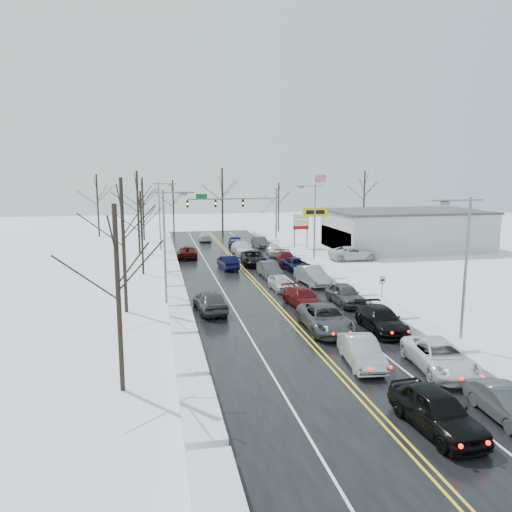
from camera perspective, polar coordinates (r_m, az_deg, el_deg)
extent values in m
plane|color=white|center=(45.68, 0.39, -3.54)|extent=(160.00, 160.00, 0.00)
cube|color=black|center=(47.59, -0.11, -2.99)|extent=(14.00, 84.00, 0.01)
cube|color=silver|center=(46.71, -9.30, -3.37)|extent=(1.62, 72.00, 0.61)
cube|color=silver|center=(49.63, 8.53, -2.58)|extent=(1.62, 72.00, 0.61)
cylinder|color=slate|center=(73.95, 2.33, 4.67)|extent=(0.24, 0.24, 8.00)
cylinder|color=slate|center=(72.48, -2.68, 6.55)|extent=(13.00, 0.18, 0.18)
cylinder|color=slate|center=(73.56, 1.43, 5.74)|extent=(2.33, 0.10, 2.33)
cube|color=#0C591E|center=(71.90, -6.25, 6.80)|extent=(1.60, 0.08, 0.70)
cube|color=black|center=(72.77, -1.50, 6.06)|extent=(0.32, 0.25, 1.05)
sphere|color=#3F0705|center=(72.59, -1.48, 6.29)|extent=(0.20, 0.20, 0.20)
sphere|color=orange|center=(72.61, -1.48, 6.05)|extent=(0.22, 0.22, 0.22)
sphere|color=black|center=(72.63, -1.48, 5.81)|extent=(0.20, 0.20, 0.20)
cube|color=black|center=(72.18, -4.65, 6.00)|extent=(0.32, 0.25, 1.05)
sphere|color=#3F0705|center=(72.00, -4.63, 6.23)|extent=(0.20, 0.20, 0.20)
sphere|color=orange|center=(72.02, -4.63, 5.99)|extent=(0.22, 0.22, 0.22)
sphere|color=black|center=(72.04, -4.63, 5.75)|extent=(0.20, 0.20, 0.20)
cube|color=black|center=(71.80, -7.83, 5.92)|extent=(0.32, 0.25, 1.05)
sphere|color=#3F0705|center=(71.62, -7.83, 6.15)|extent=(0.20, 0.20, 0.20)
sphere|color=orange|center=(71.64, -7.82, 5.91)|extent=(0.22, 0.22, 0.22)
sphere|color=black|center=(71.66, -7.82, 5.67)|extent=(0.20, 0.20, 0.20)
cylinder|color=slate|center=(63.15, 6.71, 2.66)|extent=(0.20, 0.20, 5.60)
cube|color=yellow|center=(62.89, 6.76, 5.01)|extent=(3.20, 0.30, 1.20)
cube|color=black|center=(62.73, 6.81, 5.00)|extent=(2.40, 0.04, 0.50)
cylinder|color=slate|center=(68.68, 4.42, 2.59)|extent=(0.16, 0.16, 4.00)
cylinder|color=slate|center=(69.19, 5.85, 2.62)|extent=(0.16, 0.16, 4.00)
cube|color=white|center=(68.68, 5.17, 4.51)|extent=(2.20, 0.22, 0.70)
cube|color=white|center=(68.76, 5.16, 3.84)|extent=(2.20, 0.22, 0.70)
cube|color=#A50F0C|center=(68.84, 5.15, 3.26)|extent=(2.20, 0.22, 0.50)
cylinder|color=slate|center=(40.64, 14.20, -3.92)|extent=(0.08, 0.08, 2.20)
cube|color=white|center=(40.44, 14.26, -2.68)|extent=(0.55, 0.05, 0.70)
cube|color=black|center=(40.41, 14.28, -2.69)|extent=(0.35, 0.02, 0.15)
cylinder|color=silver|center=(77.58, 6.67, 5.59)|extent=(0.14, 0.14, 10.00)
cube|color=#BABAB5|center=(70.36, 16.70, 2.79)|extent=(20.00, 12.00, 5.00)
cube|color=#262628|center=(66.35, 9.07, 1.90)|extent=(0.10, 11.00, 2.80)
cube|color=#3F3F42|center=(70.11, 16.81, 4.94)|extent=(20.40, 12.40, 0.30)
cylinder|color=slate|center=(31.63, 22.81, -1.92)|extent=(0.18, 0.18, 9.00)
cylinder|color=slate|center=(30.66, 22.09, 5.90)|extent=(3.20, 0.12, 0.12)
cube|color=slate|center=(30.23, 20.81, 5.65)|extent=(0.50, 0.25, 0.18)
cylinder|color=slate|center=(56.68, 6.72, 3.59)|extent=(0.18, 0.18, 9.00)
cylinder|color=slate|center=(56.14, 6.03, 7.95)|extent=(3.20, 0.12, 0.12)
cube|color=slate|center=(55.91, 5.24, 7.80)|extent=(0.50, 0.25, 0.18)
cylinder|color=slate|center=(39.95, -10.41, 0.96)|extent=(0.18, 0.18, 9.00)
cylinder|color=slate|center=(39.56, -9.43, 7.17)|extent=(3.20, 0.12, 0.12)
cube|color=slate|center=(39.61, -8.26, 6.98)|extent=(0.50, 0.25, 0.18)
cylinder|color=slate|center=(67.76, -10.96, 4.47)|extent=(0.18, 0.18, 9.00)
cylinder|color=slate|center=(67.54, -10.39, 8.13)|extent=(3.20, 0.12, 0.12)
cube|color=slate|center=(67.56, -9.71, 8.02)|extent=(0.50, 0.25, 0.18)
cylinder|color=#2D231C|center=(24.30, -15.44, -4.84)|extent=(0.24, 0.24, 9.00)
cylinder|color=#2D231C|center=(37.96, -14.89, 1.10)|extent=(0.27, 0.27, 10.00)
cylinder|color=#2D231C|center=(51.88, -12.92, 2.58)|extent=(0.23, 0.23, 8.50)
cylinder|color=#2D231C|center=(65.73, -13.32, 4.89)|extent=(0.28, 0.28, 10.50)
cylinder|color=#2D231C|center=(77.72, -12.77, 5.24)|extent=(0.25, 0.25, 9.50)
cylinder|color=#2D231C|center=(84.13, -17.64, 5.52)|extent=(0.27, 0.27, 10.00)
cylinder|color=#2D231C|center=(84.77, -9.42, 5.53)|extent=(0.24, 0.24, 9.00)
cylinder|color=#2D231C|center=(83.41, -3.86, 6.26)|extent=(0.29, 0.29, 11.00)
cylinder|color=#2D231C|center=(86.86, 2.60, 5.58)|extent=(0.23, 0.23, 8.50)
cylinder|color=#2D231C|center=(92.49, 12.24, 6.24)|extent=(0.28, 0.28, 10.50)
imported|color=black|center=(22.85, 19.82, -18.14)|extent=(2.37, 5.11, 1.69)
imported|color=#ABADB4|center=(28.49, 11.91, -12.05)|extent=(2.12, 4.76, 1.52)
imported|color=#434648|center=(33.84, 7.93, -8.39)|extent=(2.91, 6.00, 1.65)
imported|color=#510A0F|center=(39.33, 5.37, -5.77)|extent=(2.63, 5.12, 1.42)
imported|color=silver|center=(44.48, 2.80, -3.91)|extent=(1.78, 3.99, 1.33)
imported|color=#3D4042|center=(49.91, 1.55, -2.40)|extent=(1.81, 4.70, 1.53)
imported|color=black|center=(56.40, -0.26, -0.99)|extent=(3.10, 5.83, 1.56)
imported|color=silver|center=(63.36, -1.58, 0.19)|extent=(2.41, 5.60, 1.61)
imported|color=black|center=(68.76, -2.30, 0.93)|extent=(2.18, 4.82, 1.61)
imported|color=#3E4143|center=(24.80, 26.52, -16.31)|extent=(1.64, 4.22, 1.37)
imported|color=silver|center=(28.87, 20.20, -12.16)|extent=(3.15, 5.77, 1.53)
imported|color=black|center=(34.46, 14.06, -8.27)|extent=(2.37, 5.40, 1.54)
imported|color=#3D3F41|center=(40.46, 10.13, -5.44)|extent=(2.13, 4.83, 1.62)
imported|color=#919499|center=(46.97, 6.44, -3.23)|extent=(2.33, 5.23, 1.67)
imported|color=black|center=(53.06, 4.64, -1.71)|extent=(2.77, 5.08, 1.35)
imported|color=#48090C|center=(56.18, 3.41, -1.05)|extent=(2.54, 5.28, 1.48)
imported|color=silver|center=(62.65, 2.08, 0.08)|extent=(2.26, 4.47, 1.46)
imported|color=#393C3E|center=(69.35, 0.47, 1.02)|extent=(1.91, 4.45, 1.43)
imported|color=black|center=(54.12, -3.22, -1.46)|extent=(1.95, 4.60, 1.48)
imported|color=#430A09|center=(61.47, -7.82, -0.19)|extent=(2.88, 5.37, 1.43)
imported|color=silver|center=(75.87, -5.83, 1.72)|extent=(2.13, 4.69, 1.33)
imported|color=#3D3F41|center=(37.87, -5.25, -6.38)|extent=(2.45, 5.15, 1.70)
imported|color=silver|center=(60.43, 11.08, -0.46)|extent=(6.03, 3.04, 1.64)
imported|color=#3E4043|center=(66.23, 11.81, 0.40)|extent=(2.71, 5.83, 1.65)
imported|color=black|center=(71.76, 8.24, 1.21)|extent=(2.09, 4.26, 1.40)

